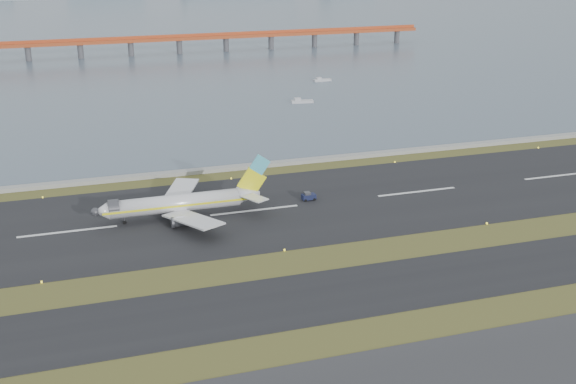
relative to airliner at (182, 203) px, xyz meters
name	(u,v)px	position (x,y,z in m)	size (l,w,h in m)	color
ground	(296,267)	(15.83, -30.70, -3.46)	(1000.00, 1000.00, 0.00)	#364317
taxiway_strip	(318,297)	(15.83, -42.70, -3.41)	(1000.00, 18.00, 0.10)	black
runway_strip	(254,211)	(15.83, -0.70, -3.41)	(1000.00, 45.00, 0.10)	black
seawall	(225,169)	(15.83, 29.30, -2.96)	(1000.00, 2.50, 1.00)	gray
bay_water	(107,12)	(15.83, 429.30, -3.46)	(1400.00, 800.00, 1.30)	#4E5D6F
red_pier	(179,39)	(35.83, 219.30, 3.82)	(260.00, 5.00, 10.20)	#A8401C
airliner	(182,203)	(0.00, 0.00, 0.00)	(38.52, 32.89, 12.80)	silver
pushback_tug	(308,196)	(29.43, 1.93, -2.47)	(3.22, 1.96, 2.03)	#141938
workboat_near	(301,101)	(59.53, 96.90, -2.85)	(8.18, 3.62, 1.92)	#BABABE
workboat_far	(322,80)	(80.00, 131.72, -2.91)	(7.27, 2.55, 1.74)	#BABABE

